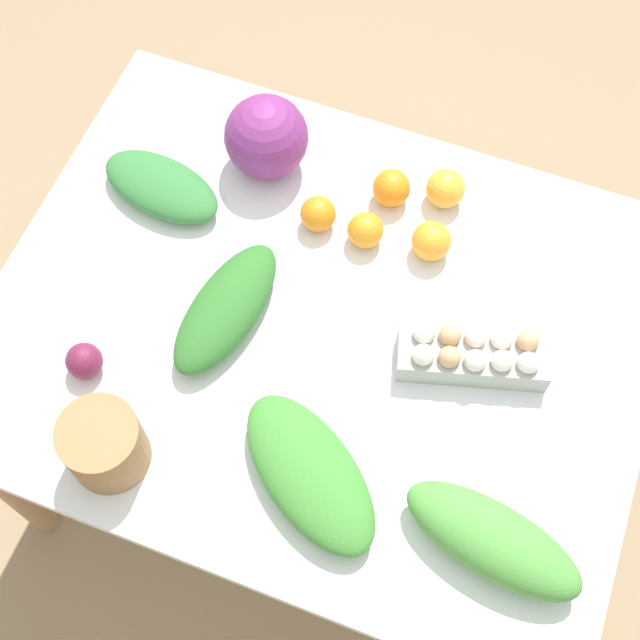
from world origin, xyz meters
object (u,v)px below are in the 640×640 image
object	(u,v)px
cabbage_purple	(266,137)
greens_bunch_beet_tops	(493,540)
paper_bag	(104,445)
orange_2	(391,188)
egg_carton	(473,354)
greens_bunch_chard	(226,308)
orange_4	(431,241)
beet_root	(84,361)
orange_1	(365,230)
greens_bunch_dandelion	(161,186)
orange_3	(445,188)
orange_0	(318,214)
greens_bunch_kale	(310,473)

from	to	relation	value
cabbage_purple	greens_bunch_beet_tops	bearing A→B (deg)	137.16
paper_bag	orange_2	world-z (taller)	paper_bag
egg_carton	greens_bunch_chard	size ratio (longest dim) A/B	0.95
cabbage_purple	orange_4	xyz separation A→B (m)	(-0.39, 0.09, -0.05)
egg_carton	greens_bunch_beet_tops	bearing A→B (deg)	95.66
beet_root	orange_1	xyz separation A→B (m)	(-0.40, -0.46, 0.00)
greens_bunch_beet_tops	greens_bunch_dandelion	world-z (taller)	greens_bunch_beet_tops
orange_3	paper_bag	bearing A→B (deg)	62.13
beet_root	orange_1	world-z (taller)	orange_1
cabbage_purple	beet_root	world-z (taller)	cabbage_purple
orange_2	orange_0	bearing A→B (deg)	43.09
cabbage_purple	beet_root	size ratio (longest dim) A/B	2.51
egg_carton	greens_bunch_kale	distance (m)	0.38
greens_bunch_dandelion	orange_4	distance (m)	0.57
beet_root	orange_0	bearing A→B (deg)	-122.61
orange_0	orange_1	xyz separation A→B (m)	(-0.10, 0.00, 0.00)
greens_bunch_dandelion	orange_1	xyz separation A→B (m)	(-0.43, -0.05, 0.01)
greens_bunch_dandelion	orange_4	bearing A→B (deg)	-173.08
egg_carton	greens_bunch_beet_tops	distance (m)	0.35
orange_3	orange_4	world-z (taller)	same
paper_bag	orange_3	distance (m)	0.85
egg_carton	greens_bunch_beet_tops	size ratio (longest dim) A/B	0.91
orange_4	greens_bunch_beet_tops	bearing A→B (deg)	117.57
cabbage_purple	orange_0	bearing A→B (deg)	145.43
greens_bunch_beet_tops	orange_1	xyz separation A→B (m)	(0.41, -0.51, -0.01)
greens_bunch_dandelion	orange_2	distance (m)	0.48
greens_bunch_chard	beet_root	size ratio (longest dim) A/B	4.50
orange_0	paper_bag	bearing A→B (deg)	73.97
cabbage_purple	orange_4	distance (m)	0.40
egg_carton	paper_bag	size ratio (longest dim) A/B	2.06
orange_4	greens_bunch_chard	bearing A→B (deg)	41.24
paper_bag	orange_3	xyz separation A→B (m)	(-0.39, -0.75, -0.03)
paper_bag	orange_4	xyz separation A→B (m)	(-0.41, -0.62, -0.03)
cabbage_purple	orange_0	size ratio (longest dim) A/B	2.38
orange_4	orange_3	bearing A→B (deg)	-85.03
orange_2	orange_4	xyz separation A→B (m)	(-0.12, 0.09, 0.00)
greens_bunch_beet_tops	greens_bunch_kale	xyz separation A→B (m)	(0.33, -0.00, -0.01)
orange_0	egg_carton	bearing A→B (deg)	153.65
greens_bunch_chard	orange_1	distance (m)	0.32
greens_bunch_dandelion	orange_0	size ratio (longest dim) A/B	3.64
greens_bunch_dandelion	beet_root	xyz separation A→B (m)	(-0.04, 0.41, 0.00)
greens_bunch_kale	beet_root	distance (m)	0.48
greens_bunch_chard	orange_4	bearing A→B (deg)	-138.76
greens_bunch_beet_tops	orange_1	world-z (taller)	greens_bunch_beet_tops
greens_bunch_dandelion	cabbage_purple	bearing A→B (deg)	-138.11
greens_bunch_beet_tops	beet_root	size ratio (longest dim) A/B	4.68
greens_bunch_kale	orange_4	world-z (taller)	orange_4
cabbage_purple	egg_carton	size ratio (longest dim) A/B	0.59
greens_bunch_chard	greens_bunch_kale	bearing A→B (deg)	137.37
paper_bag	orange_3	world-z (taller)	paper_bag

